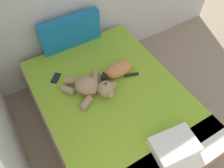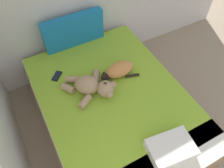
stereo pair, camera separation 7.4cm
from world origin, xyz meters
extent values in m
plane|color=gray|center=(1.80, 2.02, 0.00)|extent=(10.09, 10.09, 0.00)
cube|color=#9E7A56|center=(1.08, 2.94, 0.16)|extent=(1.53, 2.08, 0.33)
cube|color=white|center=(1.08, 2.94, 0.43)|extent=(1.49, 2.02, 0.21)
cube|color=#8CB72D|center=(1.08, 3.00, 0.55)|extent=(1.47, 1.88, 0.02)
cube|color=silver|center=(1.08, 2.06, 0.55)|extent=(1.47, 0.33, 0.02)
cube|color=#1972AD|center=(1.04, 3.91, 0.76)|extent=(0.77, 0.10, 0.41)
ellipsoid|color=#D18447|center=(1.29, 3.18, 0.63)|extent=(0.35, 0.21, 0.15)
sphere|color=black|center=(1.10, 3.17, 0.61)|extent=(0.10, 0.10, 0.10)
cone|color=black|center=(1.10, 3.14, 0.66)|extent=(0.04, 0.04, 0.04)
cone|color=black|center=(1.10, 3.19, 0.66)|extent=(0.04, 0.04, 0.04)
cylinder|color=black|center=(1.40, 3.07, 0.57)|extent=(0.16, 0.08, 0.03)
ellipsoid|color=black|center=(1.20, 3.21, 0.58)|extent=(0.10, 0.06, 0.04)
ellipsoid|color=tan|center=(0.87, 3.14, 0.65)|extent=(0.34, 0.34, 0.18)
sphere|color=tan|center=(1.02, 2.99, 0.65)|extent=(0.18, 0.18, 0.18)
sphere|color=#8E6B49|center=(1.02, 2.99, 0.71)|extent=(0.07, 0.07, 0.07)
sphere|color=black|center=(1.02, 2.99, 0.74)|extent=(0.02, 0.02, 0.02)
sphere|color=tan|center=(1.11, 3.00, 0.66)|extent=(0.07, 0.07, 0.07)
sphere|color=tan|center=(1.02, 2.90, 0.66)|extent=(0.07, 0.07, 0.07)
cylinder|color=tan|center=(1.02, 3.24, 0.60)|extent=(0.14, 0.17, 0.08)
cylinder|color=tan|center=(0.77, 3.32, 0.60)|extent=(0.16, 0.14, 0.08)
cylinder|color=tan|center=(0.77, 2.98, 0.60)|extent=(0.17, 0.15, 0.08)
cylinder|color=tan|center=(0.68, 3.22, 0.60)|extent=(0.14, 0.16, 0.08)
cube|color=black|center=(0.64, 3.48, 0.56)|extent=(0.15, 0.16, 0.01)
cube|color=black|center=(0.64, 3.48, 0.57)|extent=(0.13, 0.13, 0.00)
cube|color=white|center=(1.24, 2.16, 0.61)|extent=(0.43, 0.33, 0.11)
camera|label=1|loc=(0.35, 1.75, 2.50)|focal=35.65mm
camera|label=2|loc=(0.42, 1.72, 2.50)|focal=35.65mm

